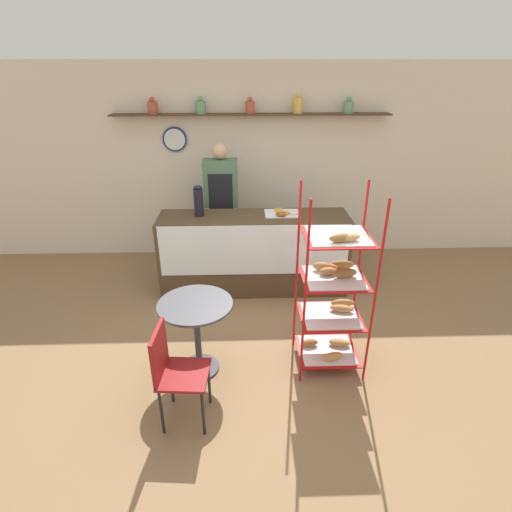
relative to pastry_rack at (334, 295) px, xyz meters
name	(u,v)px	position (x,y,z in m)	size (l,w,h in m)	color
ground_plane	(257,346)	(-0.68, 0.24, -0.75)	(14.00, 14.00, 0.00)	olive
back_wall	(251,163)	(-0.68, 2.62, 0.61)	(10.00, 0.30, 2.70)	beige
display_counter	(254,253)	(-0.68, 1.47, -0.26)	(2.32, 0.61, 0.98)	#4C3823
pastry_rack	(334,295)	(0.00, 0.00, 0.00)	(0.61, 0.55, 1.75)	#B71414
person_worker	(222,203)	(-1.10, 2.05, 0.21)	(0.44, 0.23, 1.76)	#282833
cafe_table	(196,321)	(-1.25, -0.08, -0.20)	(0.67, 0.67, 0.74)	#262628
cafe_chair	(172,367)	(-1.37, -0.65, -0.22)	(0.41, 0.41, 0.87)	black
coffee_carafe	(199,201)	(-1.34, 1.52, 0.41)	(0.11, 0.11, 0.38)	black
donut_tray_counter	(283,213)	(-0.32, 1.53, 0.25)	(0.42, 0.31, 0.05)	white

